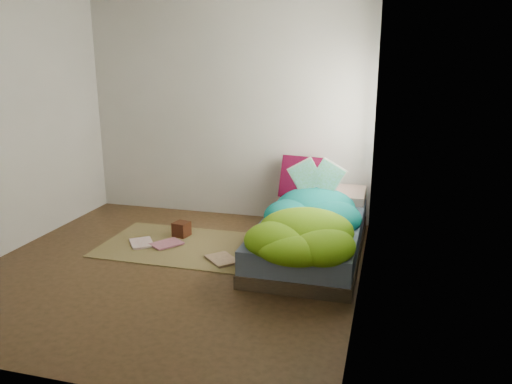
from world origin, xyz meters
TOP-DOWN VIEW (x-y plane):
  - ground at (0.00, 0.00)m, footprint 3.50×3.50m
  - room_walls at (0.01, 0.01)m, footprint 3.54×3.54m
  - bed at (1.22, 0.72)m, footprint 1.00×2.00m
  - duvet at (1.22, 0.50)m, footprint 0.96×1.84m
  - rug at (-0.15, 0.55)m, footprint 1.60×1.10m
  - pillow_floral at (1.40, 1.51)m, footprint 0.60×0.38m
  - pillow_magenta at (0.98, 1.51)m, footprint 0.51×0.22m
  - open_book at (1.22, 1.05)m, footprint 0.49×0.15m
  - wooden_box at (-0.23, 0.81)m, footprint 0.19×0.19m
  - floor_book_a at (-0.63, 0.39)m, footprint 0.36×0.38m
  - floor_book_b at (-0.36, 0.56)m, footprint 0.37×0.38m
  - floor_book_c at (0.35, 0.18)m, footprint 0.39×0.39m

SIDE VIEW (x-z plane):
  - ground at x=0.00m, z-range 0.00..0.00m
  - rug at x=-0.15m, z-range 0.00..0.01m
  - floor_book_a at x=-0.63m, z-range 0.01..0.04m
  - floor_book_c at x=0.35m, z-range 0.01..0.04m
  - floor_book_b at x=-0.36m, z-range 0.01..0.04m
  - wooden_box at x=-0.23m, z-range 0.01..0.17m
  - bed at x=1.22m, z-range 0.00..0.34m
  - pillow_floral at x=1.40m, z-range 0.34..0.47m
  - duvet at x=1.22m, z-range 0.34..0.68m
  - pillow_magenta at x=0.98m, z-range 0.34..0.83m
  - open_book at x=1.22m, z-range 0.68..0.97m
  - room_walls at x=0.01m, z-range 0.32..2.94m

